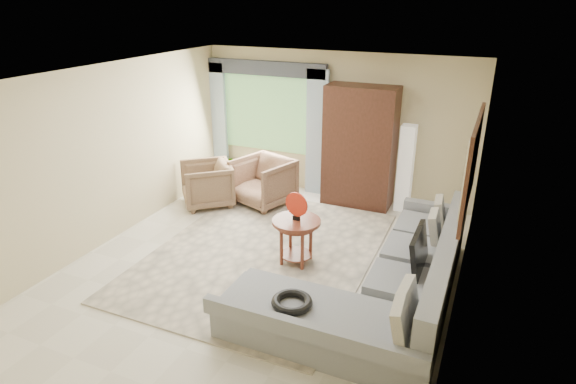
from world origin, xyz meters
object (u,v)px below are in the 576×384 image
at_px(potted_plant, 229,167).
at_px(coffee_table, 296,241).
at_px(sectional_sofa, 389,288).
at_px(armchair_right, 263,182).
at_px(armoire, 360,147).
at_px(floor_lamp, 405,169).
at_px(tv_screen, 419,251).
at_px(armchair_left, 207,184).

bearing_deg(potted_plant, coffee_table, -44.35).
height_order(sectional_sofa, potted_plant, sectional_sofa).
height_order(armchair_right, armoire, armoire).
bearing_deg(coffee_table, floor_lamp, 68.10).
distance_m(tv_screen, armoire, 3.07).
xyz_separation_m(sectional_sofa, floor_lamp, (-0.43, 2.96, 0.47)).
bearing_deg(armoire, armchair_right, -155.16).
height_order(armoire, floor_lamp, armoire).
bearing_deg(sectional_sofa, floor_lamp, 98.33).
relative_size(tv_screen, coffee_table, 1.12).
bearing_deg(coffee_table, sectional_sofa, -20.53).
bearing_deg(armchair_left, potted_plant, 151.13).
bearing_deg(armchair_right, tv_screen, -14.55).
xyz_separation_m(tv_screen, armchair_right, (-3.02, 1.95, -0.30)).
bearing_deg(armoire, sectional_sofa, -66.94).
bearing_deg(tv_screen, armchair_left, 158.83).
height_order(tv_screen, armchair_left, tv_screen).
bearing_deg(armchair_right, floor_lamp, 36.54).
xyz_separation_m(coffee_table, potted_plant, (-2.49, 2.43, -0.07)).
xyz_separation_m(tv_screen, armoire, (-1.50, 2.66, 0.33)).
distance_m(armchair_left, armchair_right, 0.99).
relative_size(sectional_sofa, coffee_table, 5.23).
relative_size(armoire, floor_lamp, 1.40).
distance_m(coffee_table, armchair_right, 2.14).
bearing_deg(armoire, tv_screen, -60.54).
bearing_deg(armchair_right, armchair_left, -135.42).
distance_m(tv_screen, floor_lamp, 2.80).
distance_m(tv_screen, armchair_left, 4.21).
relative_size(sectional_sofa, armoire, 1.65).
bearing_deg(tv_screen, floor_lamp, 104.45).
distance_m(armchair_right, floor_lamp, 2.47).
xyz_separation_m(sectional_sofa, tv_screen, (0.27, 0.24, 0.44)).
relative_size(coffee_table, armchair_right, 0.72).
relative_size(sectional_sofa, floor_lamp, 2.31).
relative_size(armchair_left, potted_plant, 1.55).
distance_m(coffee_table, armoire, 2.48).
relative_size(armchair_right, potted_plant, 1.68).
xyz_separation_m(potted_plant, armoire, (2.67, -0.06, 0.78)).
height_order(coffee_table, armoire, armoire).
xyz_separation_m(armchair_left, floor_lamp, (3.21, 1.20, 0.36)).
distance_m(sectional_sofa, potted_plant, 4.90).
distance_m(tv_screen, coffee_table, 1.74).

